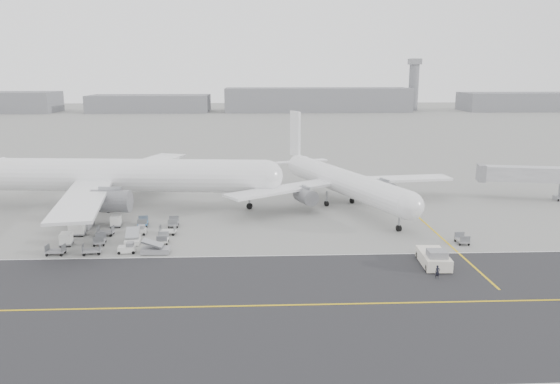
{
  "coord_description": "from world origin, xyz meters",
  "views": [
    {
      "loc": [
        2.52,
        -71.56,
        24.28
      ],
      "look_at": [
        6.32,
        12.0,
        5.59
      ],
      "focal_mm": 35.0,
      "sensor_mm": 36.0,
      "label": 1
    }
  ],
  "objects_px": {
    "airliner_a": "(115,175)",
    "jet_bridge": "(524,176)",
    "ground_crew_a": "(437,272)",
    "pushback_tug": "(434,258)",
    "airliner_b": "(340,181)",
    "control_tower": "(414,84)"
  },
  "relations": [
    {
      "from": "airliner_a",
      "to": "jet_bridge",
      "type": "distance_m",
      "value": 76.45
    },
    {
      "from": "ground_crew_a",
      "to": "jet_bridge",
      "type": "bearing_deg",
      "value": 50.26
    },
    {
      "from": "pushback_tug",
      "to": "jet_bridge",
      "type": "height_order",
      "value": "jet_bridge"
    },
    {
      "from": "jet_bridge",
      "to": "ground_crew_a",
      "type": "bearing_deg",
      "value": -115.14
    },
    {
      "from": "pushback_tug",
      "to": "ground_crew_a",
      "type": "bearing_deg",
      "value": -99.05
    },
    {
      "from": "airliner_a",
      "to": "jet_bridge",
      "type": "bearing_deg",
      "value": -82.52
    },
    {
      "from": "pushback_tug",
      "to": "jet_bridge",
      "type": "xyz_separation_m",
      "value": [
        28.82,
        35.46,
        3.55
      ]
    },
    {
      "from": "airliner_b",
      "to": "control_tower",
      "type": "bearing_deg",
      "value": 50.32
    },
    {
      "from": "airliner_b",
      "to": "jet_bridge",
      "type": "distance_m",
      "value": 35.98
    },
    {
      "from": "control_tower",
      "to": "pushback_tug",
      "type": "distance_m",
      "value": 282.44
    },
    {
      "from": "control_tower",
      "to": "pushback_tug",
      "type": "xyz_separation_m",
      "value": [
        -74.97,
        -271.88,
        -15.24
      ]
    },
    {
      "from": "pushback_tug",
      "to": "jet_bridge",
      "type": "relative_size",
      "value": 0.49
    },
    {
      "from": "airliner_a",
      "to": "airliner_b",
      "type": "xyz_separation_m",
      "value": [
        40.52,
        0.19,
        -1.41
      ]
    },
    {
      "from": "control_tower",
      "to": "airliner_b",
      "type": "relative_size",
      "value": 0.71
    },
    {
      "from": "airliner_a",
      "to": "ground_crew_a",
      "type": "xyz_separation_m",
      "value": [
        46.59,
        -36.55,
        -5.17
      ]
    },
    {
      "from": "ground_crew_a",
      "to": "control_tower",
      "type": "bearing_deg",
      "value": 71.7
    },
    {
      "from": "airliner_a",
      "to": "airliner_b",
      "type": "height_order",
      "value": "airliner_a"
    },
    {
      "from": "pushback_tug",
      "to": "ground_crew_a",
      "type": "relative_size",
      "value": 5.3
    },
    {
      "from": "airliner_b",
      "to": "pushback_tug",
      "type": "relative_size",
      "value": 5.05
    },
    {
      "from": "airliner_b",
      "to": "airliner_a",
      "type": "bearing_deg",
      "value": 159.5
    },
    {
      "from": "airliner_a",
      "to": "jet_bridge",
      "type": "height_order",
      "value": "airliner_a"
    },
    {
      "from": "airliner_a",
      "to": "pushback_tug",
      "type": "height_order",
      "value": "airliner_a"
    }
  ]
}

